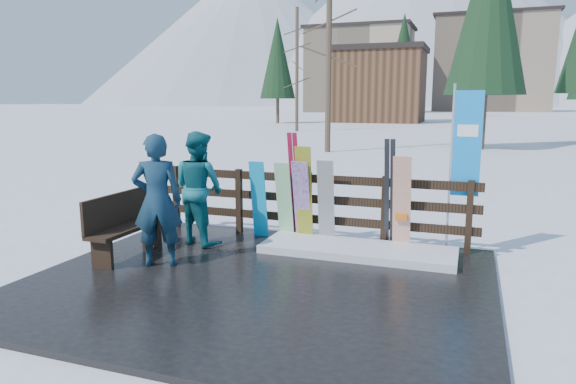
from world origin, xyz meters
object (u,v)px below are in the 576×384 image
at_px(snowboard_3, 302,201).
at_px(snowboard_4, 326,202).
at_px(snowboard_0, 259,200).
at_px(person_back, 199,188).
at_px(bench, 124,223).
at_px(snowboard_2, 304,195).
at_px(snowboard_5, 402,204).
at_px(snowboard_1, 284,201).
at_px(rental_flag, 463,150).
at_px(person_front, 157,201).

distance_m(snowboard_3, snowboard_4, 0.42).
xyz_separation_m(snowboard_0, person_back, (-0.79, -0.65, 0.26)).
height_order(snowboard_0, snowboard_4, snowboard_4).
height_order(bench, snowboard_0, snowboard_0).
distance_m(snowboard_2, snowboard_4, 0.39).
relative_size(snowboard_3, snowboard_5, 0.91).
distance_m(snowboard_1, person_back, 1.44).
distance_m(snowboard_3, rental_flag, 2.67).
bearing_deg(snowboard_4, rental_flag, 7.40).
bearing_deg(snowboard_0, person_back, -140.53).
distance_m(snowboard_0, snowboard_1, 0.47).
height_order(snowboard_3, snowboard_5, snowboard_5).
xyz_separation_m(snowboard_5, rental_flag, (0.86, 0.27, 0.85)).
relative_size(snowboard_3, person_back, 0.75).
xyz_separation_m(bench, person_front, (0.75, -0.19, 0.44)).
bearing_deg(snowboard_0, snowboard_3, -0.00).
relative_size(snowboard_1, snowboard_4, 0.97).
xyz_separation_m(snowboard_3, snowboard_5, (1.64, 0.00, 0.07)).
relative_size(bench, snowboard_0, 1.11).
height_order(snowboard_4, person_back, person_back).
distance_m(snowboard_0, snowboard_2, 0.83).
xyz_separation_m(snowboard_1, person_back, (-1.26, -0.65, 0.26)).
bearing_deg(person_front, snowboard_5, -175.14).
xyz_separation_m(bench, snowboard_0, (1.51, 1.70, 0.16)).
distance_m(bench, snowboard_2, 2.90).
relative_size(bench, snowboard_4, 1.06).
bearing_deg(person_back, snowboard_3, -138.03).
distance_m(snowboard_5, rental_flag, 1.23).
distance_m(snowboard_1, snowboard_5, 1.95).
height_order(bench, snowboard_1, snowboard_1).
xyz_separation_m(snowboard_2, person_front, (-1.58, -1.89, 0.14)).
height_order(snowboard_4, snowboard_5, snowboard_5).
bearing_deg(snowboard_4, person_back, -161.85).
distance_m(snowboard_1, person_front, 2.27).
xyz_separation_m(snowboard_1, rental_flag, (2.81, 0.27, 0.93)).
height_order(rental_flag, person_back, rental_flag).
bearing_deg(rental_flag, person_front, -151.84).
bearing_deg(rental_flag, snowboard_1, -174.50).
xyz_separation_m(bench, snowboard_2, (2.33, 1.70, 0.29)).
bearing_deg(snowboard_1, snowboard_2, 0.00).
relative_size(bench, rental_flag, 0.58).
height_order(snowboard_3, person_back, person_back).
relative_size(snowboard_1, snowboard_5, 0.89).
relative_size(snowboard_0, snowboard_1, 0.99).
xyz_separation_m(snowboard_0, snowboard_1, (0.47, 0.00, -0.00)).
bearing_deg(snowboard_0, snowboard_2, 0.00).
distance_m(snowboard_4, rental_flag, 2.28).
bearing_deg(snowboard_2, person_front, -129.86).
bearing_deg(snowboard_3, snowboard_4, 0.00).
height_order(snowboard_5, rental_flag, rental_flag).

